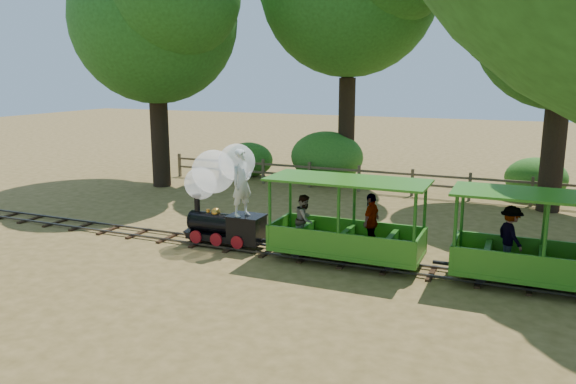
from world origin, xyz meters
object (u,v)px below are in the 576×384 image
at_px(locomotive, 221,187).
at_px(carriage_rear, 542,250).
at_px(fence, 385,178).
at_px(carriage_front, 344,229).

distance_m(locomotive, carriage_rear, 7.59).
xyz_separation_m(carriage_rear, fence, (-5.19, 7.96, -0.25)).
height_order(locomotive, carriage_rear, locomotive).
xyz_separation_m(locomotive, fence, (2.37, 7.94, -0.97)).
bearing_deg(fence, carriage_rear, -56.92).
relative_size(locomotive, carriage_front, 0.74).
xyz_separation_m(carriage_front, carriage_rear, (4.25, 0.04, 0.01)).
height_order(locomotive, fence, locomotive).
relative_size(carriage_front, carriage_rear, 1.00).
height_order(carriage_front, fence, carriage_front).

